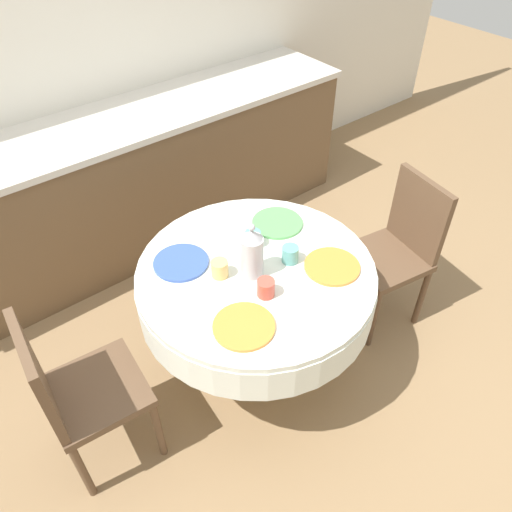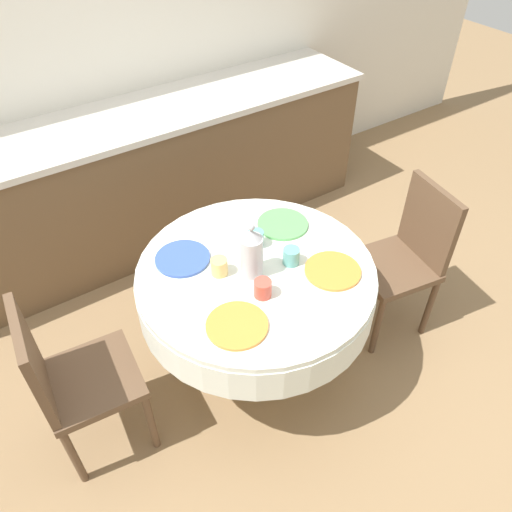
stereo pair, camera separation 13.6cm
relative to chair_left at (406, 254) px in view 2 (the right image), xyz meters
The scene contains 15 objects.
ground_plane 1.03m from the chair_left, behind, with size 12.00×12.00×0.00m, color #8E704C.
wall_back 2.21m from the chair_left, 115.47° to the left, with size 7.00×0.05×2.60m.
kitchen_counter 1.77m from the chair_left, 120.15° to the left, with size 3.24×0.64×0.94m.
dining_table 0.91m from the chair_left, behind, with size 1.12×1.12×0.75m.
chair_left is the anchor object (origin of this frame).
chair_right 1.80m from the chair_left, behind, with size 0.44×0.44×0.91m.
plate_near_left 1.17m from the chair_left, behind, with size 0.26×0.26×0.01m, color orange.
cup_near_left 0.99m from the chair_left, behind, with size 0.08×0.08×0.08m, color #CC4C3D.
plate_near_right 0.66m from the chair_left, behind, with size 0.26×0.26×0.01m, color orange.
cup_near_right 0.79m from the chair_left, behind, with size 0.08×0.08×0.08m, color #5BA39E.
plate_far_left 1.23m from the chair_left, 160.79° to the left, with size 0.26×0.26×0.01m, color #3856AD.
cup_far_left 1.10m from the chair_left, 168.03° to the left, with size 0.08×0.08×0.08m, color #DBB766.
plate_far_right 0.73m from the chair_left, 149.93° to the left, with size 0.26×0.26×0.01m, color #5BA85B.
cup_far_right 0.89m from the chair_left, 159.88° to the left, with size 0.08×0.08×0.08m, color #5BA39E.
coffee_carafe 1.00m from the chair_left, behind, with size 0.10×0.10×0.28m.
Camera 2 is at (-0.93, -1.38, 2.32)m, focal length 35.00 mm.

